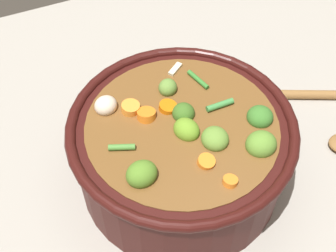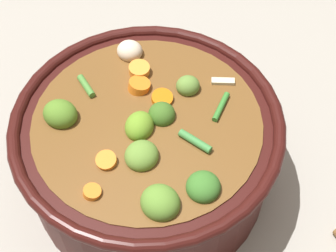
{
  "view_description": "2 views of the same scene",
  "coord_description": "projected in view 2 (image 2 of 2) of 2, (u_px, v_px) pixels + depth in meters",
  "views": [
    {
      "loc": [
        0.19,
        0.36,
        0.61
      ],
      "look_at": [
        0.01,
        -0.02,
        0.11
      ],
      "focal_mm": 47.52,
      "sensor_mm": 36.0,
      "label": 1
    },
    {
      "loc": [
        -0.23,
        0.27,
        0.59
      ],
      "look_at": [
        -0.02,
        -0.02,
        0.12
      ],
      "focal_mm": 52.13,
      "sensor_mm": 36.0,
      "label": 2
    }
  ],
  "objects": [
    {
      "name": "ground_plane",
      "position": [
        150.0,
        176.0,
        0.69
      ],
      "size": [
        1.1,
        1.1,
        0.0
      ],
      "primitive_type": "plane",
      "color": "#9E998E"
    },
    {
      "name": "cooking_pot",
      "position": [
        148.0,
        148.0,
        0.63
      ],
      "size": [
        0.33,
        0.33,
        0.15
      ],
      "color": "#38110F",
      "rests_on": "ground_plane"
    }
  ]
}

